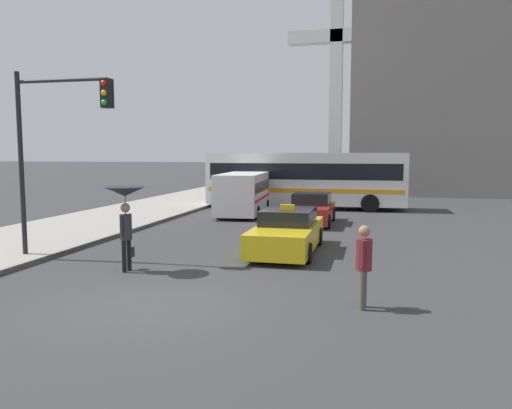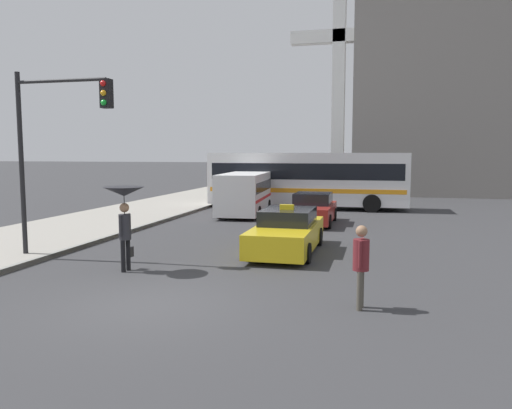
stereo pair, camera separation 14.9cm
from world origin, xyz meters
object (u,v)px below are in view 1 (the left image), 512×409
at_px(traffic_light, 56,130).
at_px(sedan_red, 311,210).
at_px(pedestrian_with_umbrella, 125,203).
at_px(taxi, 287,232).
at_px(city_bus, 305,178).
at_px(pedestrian_man, 364,259).
at_px(monument_cross, 336,71).
at_px(ambulance_van, 244,191).

bearing_deg(traffic_light, sedan_red, 56.45).
bearing_deg(pedestrian_with_umbrella, taxi, -37.87).
bearing_deg(city_bus, pedestrian_man, -169.74).
height_order(pedestrian_man, monument_cross, monument_cross).
distance_m(pedestrian_with_umbrella, pedestrian_man, 6.52).
xyz_separation_m(taxi, monument_cross, (-0.24, 22.14, 8.48)).
distance_m(ambulance_van, pedestrian_man, 15.80).
height_order(taxi, sedan_red, taxi).
relative_size(pedestrian_with_umbrella, traffic_light, 0.41).
bearing_deg(ambulance_van, monument_cross, -109.70).
distance_m(taxi, traffic_light, 7.56).
distance_m(city_bus, pedestrian_with_umbrella, 16.47).
bearing_deg(sedan_red, traffic_light, 56.45).
relative_size(pedestrian_man, traffic_light, 0.31).
bearing_deg(ambulance_van, traffic_light, 74.14).
height_order(sedan_red, monument_cross, monument_cross).
relative_size(city_bus, pedestrian_with_umbrella, 4.91).
relative_size(sedan_red, city_bus, 0.37).
height_order(sedan_red, ambulance_van, ambulance_van).
distance_m(city_bus, monument_cross, 12.02).
relative_size(sedan_red, ambulance_van, 0.71).
xyz_separation_m(taxi, sedan_red, (-0.04, 6.56, -0.01)).
bearing_deg(pedestrian_with_umbrella, monument_cross, 0.43).
distance_m(city_bus, traffic_light, 16.44).
xyz_separation_m(sedan_red, pedestrian_with_umbrella, (-3.68, -10.15, 1.21)).
distance_m(sedan_red, pedestrian_with_umbrella, 10.87).
relative_size(taxi, pedestrian_man, 2.75).
relative_size(sedan_red, pedestrian_man, 2.38).
bearing_deg(traffic_light, city_bus, 71.75).
relative_size(traffic_light, monument_cross, 0.34).
height_order(sedan_red, traffic_light, traffic_light).
xyz_separation_m(ambulance_van, traffic_light, (-2.43, -11.90, 2.61)).
bearing_deg(sedan_red, city_bus, -79.72).
bearing_deg(pedestrian_with_umbrella, traffic_light, 81.14).
distance_m(taxi, pedestrian_man, 5.96).
distance_m(sedan_red, ambulance_van, 4.58).
distance_m(taxi, ambulance_van, 9.87).
distance_m(ambulance_van, city_bus, 4.52).
bearing_deg(sedan_red, pedestrian_with_umbrella, 70.08).
distance_m(ambulance_van, traffic_light, 12.42).
height_order(pedestrian_with_umbrella, pedestrian_man, pedestrian_with_umbrella).
xyz_separation_m(ambulance_van, pedestrian_man, (6.32, -14.48, -0.16)).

